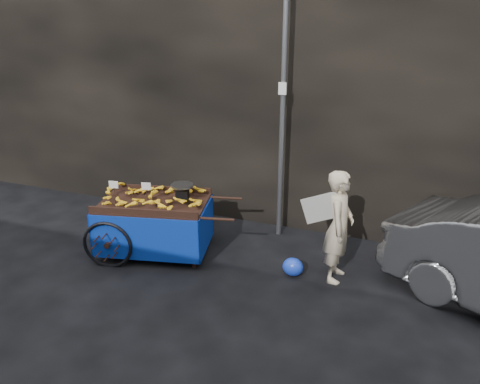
% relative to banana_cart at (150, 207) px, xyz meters
% --- Properties ---
extents(ground, '(80.00, 80.00, 0.00)m').
position_rel_banana_cart_xyz_m(ground, '(1.34, -0.02, -0.73)').
color(ground, black).
rests_on(ground, ground).
extents(building_wall, '(13.50, 2.00, 5.00)m').
position_rel_banana_cart_xyz_m(building_wall, '(1.73, 2.58, 1.77)').
color(building_wall, black).
rests_on(building_wall, ground).
extents(street_pole, '(0.12, 0.10, 4.00)m').
position_rel_banana_cart_xyz_m(street_pole, '(1.64, 1.28, 1.27)').
color(street_pole, slate).
rests_on(street_pole, ground).
extents(banana_cart, '(2.35, 1.45, 1.19)m').
position_rel_banana_cart_xyz_m(banana_cart, '(0.00, 0.00, 0.00)').
color(banana_cart, black).
rests_on(banana_cart, ground).
extents(vendor, '(0.70, 0.57, 1.57)m').
position_rel_banana_cart_xyz_m(vendor, '(2.76, 0.24, 0.05)').
color(vendor, beige).
rests_on(vendor, ground).
extents(plastic_bag, '(0.29, 0.23, 0.26)m').
position_rel_banana_cart_xyz_m(plastic_bag, '(2.20, 0.08, -0.60)').
color(plastic_bag, blue).
rests_on(plastic_bag, ground).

